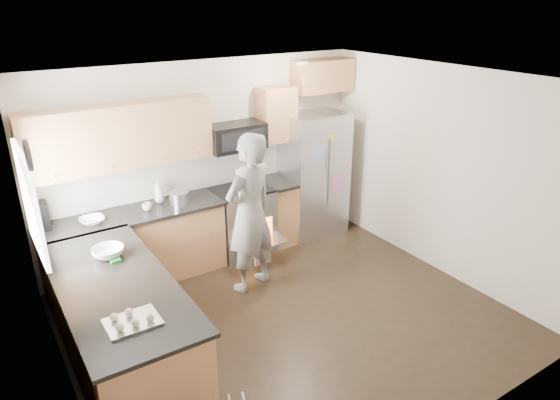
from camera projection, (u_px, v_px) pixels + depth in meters
ground at (289, 318)px, 5.54m from camera, size 4.50×4.50×0.00m
room_shell at (287, 177)px, 4.90m from camera, size 4.54×4.04×2.62m
back_cabinet_run at (173, 199)px, 6.24m from camera, size 4.45×0.64×2.50m
peninsula at (120, 325)px, 4.68m from camera, size 0.96×2.36×1.02m
stove_range at (242, 206)px, 6.77m from camera, size 0.76×0.97×1.79m
refrigerator at (312, 174)px, 7.29m from camera, size 0.89×0.72×1.81m
person at (250, 214)px, 5.80m from camera, size 0.81×0.65×1.94m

